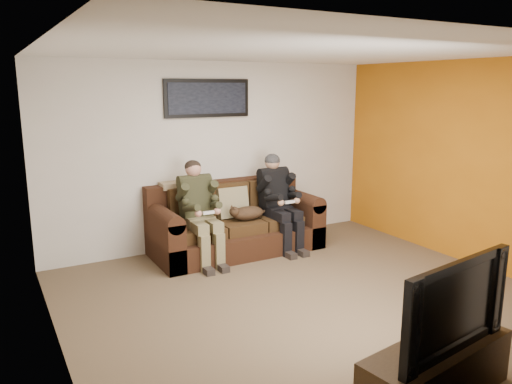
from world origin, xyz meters
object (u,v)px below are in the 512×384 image
sofa (234,225)px  television (442,302)px  framed_poster (207,98)px  person_right (278,196)px  tv_stand (436,372)px  cat (247,213)px  person_left (199,206)px

sofa → television: bearing=-93.5°
framed_poster → sofa: bearing=-62.4°
person_right → tv_stand: bearing=-103.0°
sofa → tv_stand: size_ratio=1.75×
television → cat: bearing=76.4°
cat → tv_stand: cat is taller
cat → television: (-0.33, -3.59, 0.19)m
sofa → framed_poster: bearing=117.6°
television → tv_stand: bearing=81.6°
person_left → framed_poster: (0.40, 0.58, 1.35)m
person_left → cat: person_left is taller
sofa → person_left: 0.74m
cat → person_right: bearing=0.0°
sofa → person_left: person_left is taller
person_left → cat: size_ratio=2.01×
sofa → person_right: 0.74m
tv_stand → television: 0.55m
cat → framed_poster: size_ratio=0.53×
framed_poster → television: 4.38m
sofa → person_right: (0.60, -0.19, 0.39)m
cat → tv_stand: bearing=-95.2°
tv_stand → cat: bearing=76.4°
person_left → tv_stand: (0.37, -3.59, -0.54)m
framed_poster → tv_stand: size_ratio=0.94×
person_right → television: (-0.83, -3.59, 0.01)m
sofa → framed_poster: size_ratio=1.86×
sofa → person_left: size_ratio=1.76×
person_left → framed_poster: size_ratio=1.06×
person_right → cat: person_right is taller
television → person_right: bearing=68.5°
sofa → person_left: (-0.60, -0.20, 0.39)m
framed_poster → tv_stand: (-0.03, -4.17, -1.89)m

